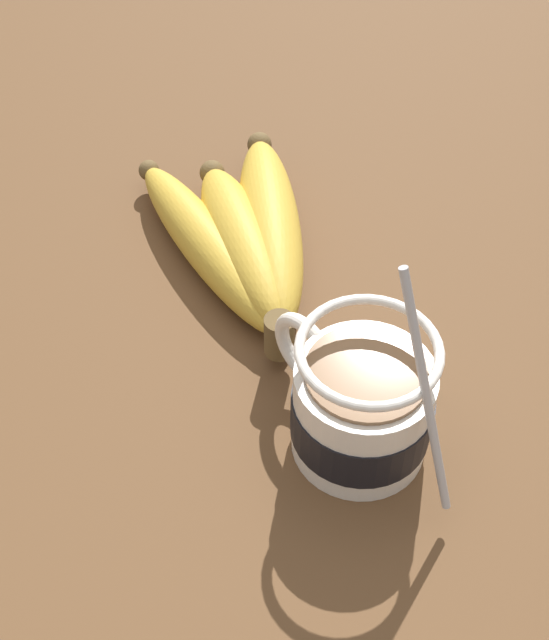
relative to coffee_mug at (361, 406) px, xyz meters
The scene contains 3 objects.
table 10.92cm from the coffee_mug, ahead, with size 120.57×120.57×3.39cm.
coffee_mug is the anchor object (origin of this frame).
banana_bunch 17.95cm from the coffee_mug, 17.13° to the right, with size 22.10×15.52×4.41cm.
Camera 1 is at (-29.48, 24.71, 49.38)cm, focal length 50.00 mm.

